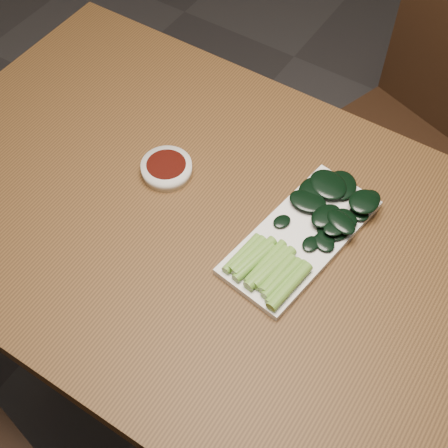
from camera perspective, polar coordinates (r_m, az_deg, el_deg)
ground at (r=1.82m, az=1.02°, el=-14.67°), size 6.00×6.00×0.00m
table at (r=1.21m, az=1.48°, el=-3.10°), size 1.40×0.80×0.75m
chair_far at (r=1.74m, az=16.81°, el=7.69°), size 0.55×0.55×0.89m
sauce_bowl at (r=1.23m, az=-5.27°, el=5.07°), size 0.10×0.10×0.03m
serving_plate at (r=1.15m, az=7.03°, el=-1.16°), size 0.19×0.34×0.01m
gai_lan at (r=1.14m, az=7.54°, el=-0.52°), size 0.18×0.35×0.03m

